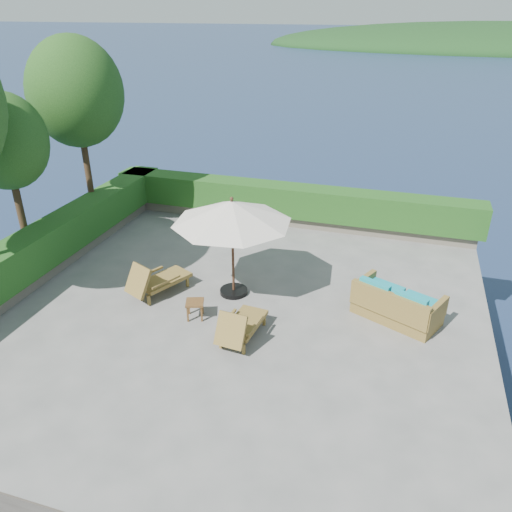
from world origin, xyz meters
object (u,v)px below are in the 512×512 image
(lounge_left, at_px, (156,280))
(side_table, at_px, (195,304))
(lounge_right, at_px, (240,325))
(wicker_loveseat, at_px, (396,306))
(patio_umbrella, at_px, (232,213))

(lounge_left, relative_size, side_table, 3.43)
(lounge_right, height_order, side_table, lounge_right)
(wicker_loveseat, bearing_deg, lounge_right, -125.53)
(lounge_right, relative_size, wicker_loveseat, 0.74)
(lounge_left, distance_m, wicker_loveseat, 5.98)
(wicker_loveseat, bearing_deg, lounge_left, -149.44)
(patio_umbrella, height_order, wicker_loveseat, patio_umbrella)
(side_table, bearing_deg, wicker_loveseat, 16.18)
(lounge_right, height_order, wicker_loveseat, wicker_loveseat)
(patio_umbrella, relative_size, wicker_loveseat, 1.65)
(lounge_right, relative_size, side_table, 3.07)
(side_table, xyz_separation_m, wicker_loveseat, (4.56, 1.32, 0.01))
(lounge_left, bearing_deg, patio_umbrella, 43.18)
(patio_umbrella, bearing_deg, lounge_left, -161.93)
(lounge_left, distance_m, lounge_right, 2.98)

